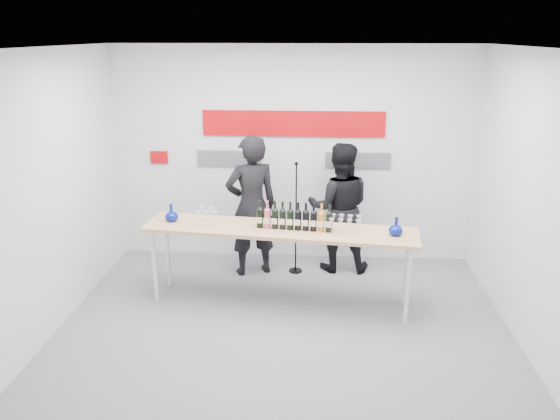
{
  "coord_description": "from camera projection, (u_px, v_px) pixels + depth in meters",
  "views": [
    {
      "loc": [
        0.32,
        -5.47,
        3.14
      ],
      "look_at": [
        -0.09,
        0.61,
        1.15
      ],
      "focal_mm": 35.0,
      "sensor_mm": 36.0,
      "label": 1
    }
  ],
  "objects": [
    {
      "name": "decanter_left",
      "position": [
        171.0,
        212.0,
        6.57
      ],
      "size": [
        0.16,
        0.16,
        0.21
      ],
      "primitive_type": null,
      "color": "navy",
      "rests_on": "tasting_table"
    },
    {
      "name": "presenter_right",
      "position": [
        339.0,
        208.0,
        7.35
      ],
      "size": [
        0.86,
        0.67,
        1.77
      ],
      "primitive_type": "imported",
      "rotation": [
        0.0,
        0.0,
        3.14
      ],
      "color": "black",
      "rests_on": "ground"
    },
    {
      "name": "presenter_left",
      "position": [
        251.0,
        206.0,
        7.2
      ],
      "size": [
        0.81,
        0.68,
        1.9
      ],
      "primitive_type": "imported",
      "rotation": [
        0.0,
        0.0,
        3.53
      ],
      "color": "black",
      "rests_on": "ground"
    },
    {
      "name": "signage",
      "position": [
        289.0,
        134.0,
        7.49
      ],
      "size": [
        3.38,
        0.02,
        0.79
      ],
      "color": "#B5070D",
      "rests_on": "back_wall"
    },
    {
      "name": "wine_bottles",
      "position": [
        294.0,
        216.0,
        6.27
      ],
      "size": [
        0.89,
        0.18,
        0.33
      ],
      "rotation": [
        0.0,
        0.0,
        -0.12
      ],
      "color": "black",
      "rests_on": "tasting_table"
    },
    {
      "name": "decanter_right",
      "position": [
        396.0,
        226.0,
        6.11
      ],
      "size": [
        0.16,
        0.16,
        0.21
      ],
      "primitive_type": null,
      "color": "navy",
      "rests_on": "tasting_table"
    },
    {
      "name": "ground",
      "position": [
        284.0,
        323.0,
        6.18
      ],
      "size": [
        5.0,
        5.0,
        0.0
      ],
      "primitive_type": "plane",
      "color": "slate",
      "rests_on": "ground"
    },
    {
      "name": "glasses_left",
      "position": [
        207.0,
        217.0,
        6.47
      ],
      "size": [
        0.26,
        0.25,
        0.18
      ],
      "color": "silver",
      "rests_on": "tasting_table"
    },
    {
      "name": "tasting_table",
      "position": [
        279.0,
        234.0,
        6.39
      ],
      "size": [
        3.26,
        1.01,
        0.96
      ],
      "rotation": [
        0.0,
        0.0,
        -0.12
      ],
      "color": "tan",
      "rests_on": "ground"
    },
    {
      "name": "back_wall",
      "position": [
        293.0,
        156.0,
        7.61
      ],
      "size": [
        5.0,
        0.04,
        3.0
      ],
      "primitive_type": "cube",
      "color": "silver",
      "rests_on": "ground"
    },
    {
      "name": "glasses_right",
      "position": [
        345.0,
        225.0,
        6.21
      ],
      "size": [
        0.38,
        0.26,
        0.18
      ],
      "color": "silver",
      "rests_on": "tasting_table"
    },
    {
      "name": "mic_stand",
      "position": [
        296.0,
        239.0,
        7.37
      ],
      "size": [
        0.18,
        0.18,
        1.55
      ],
      "rotation": [
        0.0,
        0.0,
        -0.4
      ],
      "color": "black",
      "rests_on": "ground"
    }
  ]
}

